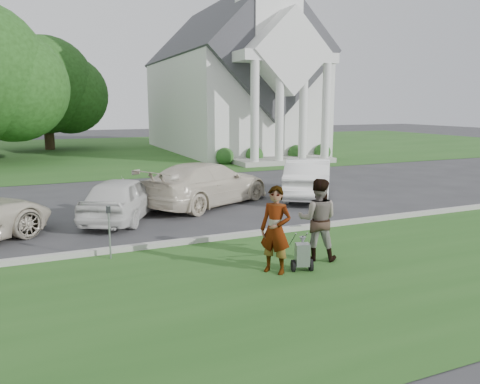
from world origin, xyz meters
TOP-DOWN VIEW (x-y plane):
  - ground at (0.00, 0.00)m, footprint 120.00×120.00m
  - grass_strip at (0.00, -3.00)m, footprint 80.00×7.00m
  - church_lawn at (0.00, 27.00)m, footprint 80.00×30.00m
  - curb at (0.00, 0.55)m, footprint 80.00×0.18m
  - church at (9.00, 23.11)m, footprint 9.19×19.00m
  - tree_back at (-4.01, 29.99)m, footprint 9.61×7.60m
  - striping_cart at (0.16, -2.35)m, footprint 0.62×0.96m
  - person_left at (-0.42, -2.21)m, footprint 0.78×0.81m
  - person_right at (0.88, -1.81)m, footprint 1.16×1.10m
  - parking_meter_near at (-3.52, 0.12)m, footprint 0.09×0.08m
  - car_b at (-2.61, 3.91)m, footprint 3.33×4.33m
  - car_c at (0.57, 4.94)m, footprint 5.68×4.45m
  - car_d at (4.66, 4.73)m, footprint 3.94×4.73m

SIDE VIEW (x-z plane):
  - ground at x=0.00m, z-range 0.00..0.00m
  - grass_strip at x=0.00m, z-range 0.00..0.01m
  - church_lawn at x=0.00m, z-range 0.00..0.01m
  - curb at x=0.00m, z-range 0.00..0.15m
  - striping_cart at x=0.16m, z-range -0.06..0.78m
  - car_b at x=-2.61m, z-range 0.00..1.38m
  - car_d at x=4.66m, z-range 0.00..1.52m
  - car_c at x=0.57m, z-range 0.00..1.54m
  - parking_meter_near at x=-3.52m, z-range 0.17..1.46m
  - person_left at x=-0.42m, z-range 0.00..1.87m
  - person_right at x=0.88m, z-range 0.00..1.89m
  - tree_back at x=-4.01m, z-range 0.28..9.17m
  - church at x=9.00m, z-range -6.11..17.99m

